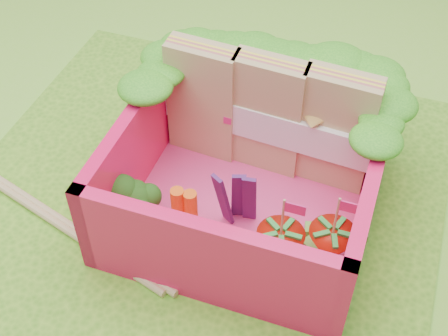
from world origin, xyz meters
name	(u,v)px	position (x,y,z in m)	size (l,w,h in m)	color
ground	(199,202)	(0.00, 0.00, 0.00)	(14.00, 14.00, 0.00)	#8BD93D
placemat	(199,200)	(0.00, 0.00, 0.01)	(2.60, 2.60, 0.03)	#57A024
bento_floor	(248,203)	(0.27, 0.04, 0.06)	(1.30, 1.30, 0.05)	#EC3C84
bento_box	(249,171)	(0.27, 0.04, 0.31)	(1.30, 1.30, 0.55)	#FF1559
lettuce_ruffle	(278,66)	(0.27, 0.52, 0.64)	(1.43, 0.77, 0.11)	#258818
sandwich_stack	(269,115)	(0.28, 0.36, 0.42)	(1.26, 0.25, 0.69)	tan
broccoli	(134,198)	(-0.24, -0.29, 0.25)	(0.32, 0.32, 0.24)	#639548
carrot_sticks	(185,211)	(0.03, -0.26, 0.22)	(0.13, 0.08, 0.29)	orange
purple_wedges	(237,198)	(0.26, -0.13, 0.27)	(0.19, 0.10, 0.38)	#421856
strawberry_left	(280,248)	(0.54, -0.31, 0.20)	(0.23, 0.23, 0.47)	red
strawberry_right	(330,246)	(0.77, -0.22, 0.20)	(0.23, 0.23, 0.47)	red
snap_peas	(310,250)	(0.68, -0.20, 0.11)	(0.57, 0.50, 0.05)	#6CB639
chopsticks	(7,187)	(-1.03, -0.30, 0.05)	(2.33, 0.73, 0.04)	#DDB279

